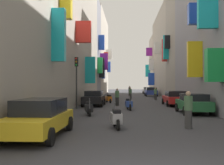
% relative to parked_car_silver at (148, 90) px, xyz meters
% --- Properties ---
extents(ground_plane, '(140.00, 140.00, 0.00)m').
position_rel_parked_car_silver_xyz_m(ground_plane, '(-3.95, -21.74, -0.73)').
color(ground_plane, '#38383D').
extents(building_left_mid_a, '(7.32, 6.22, 15.64)m').
position_rel_parked_car_silver_xyz_m(building_left_mid_a, '(-11.92, -13.36, 7.07)').
color(building_left_mid_a, gray).
rests_on(building_left_mid_a, ground).
extents(building_left_mid_b, '(7.29, 18.51, 16.27)m').
position_rel_parked_car_silver_xyz_m(building_left_mid_b, '(-11.94, -1.00, 7.39)').
color(building_left_mid_b, '#B2A899').
rests_on(building_left_mid_b, ground).
extents(building_right_mid_a, '(6.70, 7.28, 19.81)m').
position_rel_parked_car_silver_xyz_m(building_right_mid_a, '(4.04, -22.23, 9.16)').
color(building_right_mid_a, gray).
rests_on(building_right_mid_a, ground).
extents(building_right_mid_b, '(7.20, 18.53, 14.45)m').
position_rel_parked_car_silver_xyz_m(building_right_mid_b, '(4.04, -9.32, 6.49)').
color(building_right_mid_b, '#9E9384').
rests_on(building_right_mid_b, ground).
extents(building_right_far, '(7.28, 8.20, 12.61)m').
position_rel_parked_car_silver_xyz_m(building_right_far, '(4.03, 4.16, 5.57)').
color(building_right_far, '#B2A899').
rests_on(building_right_far, ground).
extents(parked_car_silver, '(2.00, 3.92, 1.39)m').
position_rel_parked_car_silver_xyz_m(parked_car_silver, '(0.00, 0.00, 0.00)').
color(parked_car_silver, '#B7B7BC').
rests_on(parked_car_silver, ground).
extents(parked_car_green, '(1.85, 3.99, 1.35)m').
position_rel_parked_car_silver_xyz_m(parked_car_green, '(-0.01, -38.29, -0.01)').
color(parked_car_green, '#236638').
rests_on(parked_car_green, ground).
extents(parked_car_blue, '(2.00, 3.99, 1.46)m').
position_rel_parked_car_silver_xyz_m(parked_car_blue, '(-0.39, -11.98, 0.04)').
color(parked_car_blue, navy).
rests_on(parked_car_blue, ground).
extents(parked_car_black, '(1.88, 4.19, 1.38)m').
position_rel_parked_car_silver_xyz_m(parked_car_black, '(-7.51, -32.15, 0.00)').
color(parked_car_black, black).
rests_on(parked_car_black, ground).
extents(parked_car_red, '(1.99, 4.48, 1.37)m').
position_rel_parked_car_silver_xyz_m(parked_car_red, '(-0.00, -31.61, -0.00)').
color(parked_car_red, '#B21E1E').
rests_on(parked_car_red, ground).
extents(parked_car_yellow, '(1.89, 4.40, 1.42)m').
position_rel_parked_car_silver_xyz_m(parked_car_yellow, '(-7.82, -46.62, 0.01)').
color(parked_car_yellow, gold).
rests_on(parked_car_yellow, ground).
extents(scooter_orange, '(0.79, 1.88, 1.13)m').
position_rel_parked_car_silver_xyz_m(scooter_orange, '(-6.42, -28.20, -0.27)').
color(scooter_orange, orange).
rests_on(scooter_orange, ground).
extents(scooter_black, '(0.67, 1.80, 1.13)m').
position_rel_parked_car_silver_xyz_m(scooter_black, '(-6.93, -39.65, -0.27)').
color(scooter_black, black).
rests_on(scooter_black, ground).
extents(scooter_blue, '(0.58, 1.78, 1.13)m').
position_rel_parked_car_silver_xyz_m(scooter_blue, '(-4.34, -35.81, -0.27)').
color(scooter_blue, '#2D4CAD').
rests_on(scooter_blue, ground).
extents(scooter_silver, '(0.60, 1.79, 1.13)m').
position_rel_parked_car_silver_xyz_m(scooter_silver, '(-5.00, -44.52, -0.27)').
color(scooter_silver, '#ADADB2').
rests_on(scooter_silver, ground).
extents(pedestrian_crossing, '(0.53, 0.53, 1.70)m').
position_rel_parked_car_silver_xyz_m(pedestrian_crossing, '(-3.98, -12.63, 0.11)').
color(pedestrian_crossing, black).
rests_on(pedestrian_crossing, ground).
extents(pedestrian_near_left, '(0.46, 0.46, 1.59)m').
position_rel_parked_car_silver_xyz_m(pedestrian_near_left, '(-0.83, -22.47, 0.06)').
color(pedestrian_near_left, '#2F2F2F').
rests_on(pedestrian_near_left, ground).
extents(pedestrian_near_right, '(0.52, 0.52, 1.68)m').
position_rel_parked_car_silver_xyz_m(pedestrian_near_right, '(-1.75, -44.41, 0.10)').
color(pedestrian_near_right, '#3A3A3A').
rests_on(pedestrian_near_right, ground).
extents(pedestrian_mid_street, '(0.40, 0.40, 1.55)m').
position_rel_parked_car_silver_xyz_m(pedestrian_mid_street, '(-3.96, -20.29, 0.03)').
color(pedestrian_mid_street, '#2E2E2E').
rests_on(pedestrian_mid_street, ground).
extents(pedestrian_far_away, '(0.40, 0.40, 1.60)m').
position_rel_parked_car_silver_xyz_m(pedestrian_far_away, '(-5.37, -32.05, 0.06)').
color(pedestrian_far_away, '#242424').
rests_on(pedestrian_far_away, ground).
extents(traffic_light_near_corner, '(0.26, 0.34, 4.17)m').
position_rel_parked_car_silver_xyz_m(traffic_light_near_corner, '(-8.55, -35.29, 2.11)').
color(traffic_light_near_corner, '#2D2D2D').
rests_on(traffic_light_near_corner, ground).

